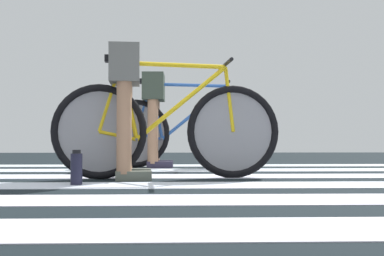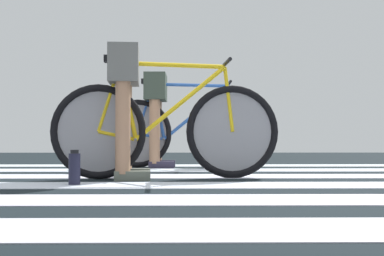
# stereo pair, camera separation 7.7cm
# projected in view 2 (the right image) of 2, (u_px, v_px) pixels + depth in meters

# --- Properties ---
(ground) EXTENTS (18.00, 14.00, 0.02)m
(ground) POSITION_uv_depth(u_px,v_px,m) (195.00, 183.00, 3.45)
(ground) COLOR black
(crosswalk_markings) EXTENTS (5.40, 4.25, 0.00)m
(crosswalk_markings) POSITION_uv_depth(u_px,v_px,m) (194.00, 180.00, 3.55)
(crosswalk_markings) COLOR silver
(crosswalk_markings) RESTS_ON ground
(bicycle_1_of_2) EXTENTS (1.74, 0.52, 0.93)m
(bicycle_1_of_2) POSITION_uv_depth(u_px,v_px,m) (166.00, 128.00, 3.72)
(bicycle_1_of_2) COLOR black
(bicycle_1_of_2) RESTS_ON ground
(cyclist_1_of_2) EXTENTS (0.34, 0.43, 1.00)m
(cyclist_1_of_2) POSITION_uv_depth(u_px,v_px,m) (125.00, 93.00, 3.70)
(cyclist_1_of_2) COLOR #A87A5B
(cyclist_1_of_2) RESTS_ON ground
(bicycle_2_of_2) EXTENTS (1.74, 0.52, 0.93)m
(bicycle_2_of_2) POSITION_uv_depth(u_px,v_px,m) (186.00, 131.00, 5.14)
(bicycle_2_of_2) COLOR black
(bicycle_2_of_2) RESTS_ON ground
(cyclist_2_of_2) EXTENTS (0.32, 0.41, 0.98)m
(cyclist_2_of_2) POSITION_uv_depth(u_px,v_px,m) (156.00, 107.00, 5.15)
(cyclist_2_of_2) COLOR #A87A5B
(cyclist_2_of_2) RESTS_ON ground
(water_bottle) EXTENTS (0.08, 0.08, 0.23)m
(water_bottle) POSITION_uv_depth(u_px,v_px,m) (74.00, 168.00, 3.21)
(water_bottle) COLOR #1E1E33
(water_bottle) RESTS_ON ground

